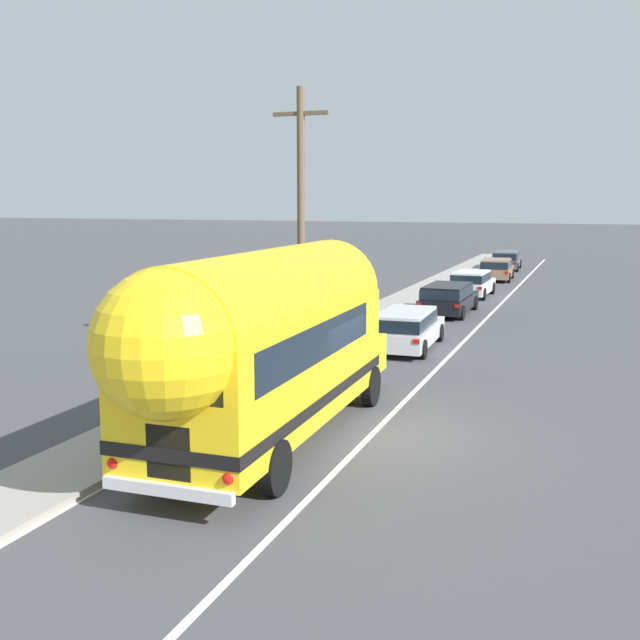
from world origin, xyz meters
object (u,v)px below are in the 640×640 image
car_second (448,297)px  painted_bus (262,341)px  car_fifth (506,259)px  car_lead (406,327)px  car_fourth (496,268)px  utility_pole (301,222)px  car_third (472,282)px

car_second → painted_bus: bearing=-90.0°
car_fifth → painted_bus: bearing=-89.8°
car_fifth → car_lead: bearing=-89.4°
painted_bus → car_second: bearing=90.0°
car_second → car_fourth: size_ratio=1.10×
utility_pole → car_fourth: bearing=84.5°
car_lead → car_third: same height
car_second → car_third: 6.63m
car_third → car_fifth: same height
car_second → car_fifth: (-0.16, 23.10, -0.00)m
utility_pole → car_fifth: 34.95m
car_third → car_fifth: (-0.14, 16.47, 0.01)m
car_second → car_third: same height
painted_bus → car_fourth: bearing=89.8°
car_third → painted_bus: bearing=-90.0°
car_second → car_fourth: (0.14, 15.35, 0.00)m
utility_pole → car_fourth: size_ratio=1.97×
painted_bus → car_lead: size_ratio=2.26×
car_fourth → utility_pole: bearing=-95.5°
utility_pole → car_second: size_ratio=1.79×
car_third → car_fourth: bearing=89.0°
car_third → car_lead: bearing=-89.2°
utility_pole → car_second: (2.45, 11.58, -3.63)m
car_second → car_fifth: same height
car_fourth → car_fifth: (-0.30, 7.75, -0.00)m
car_third → car_second: bearing=-89.9°
car_lead → utility_pole: bearing=-130.2°
car_lead → car_third: size_ratio=1.09×
car_lead → car_third: bearing=90.8°
car_fourth → car_third: bearing=-91.0°
car_fifth → car_second: bearing=-89.6°
painted_bus → car_fifth: painted_bus is taller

